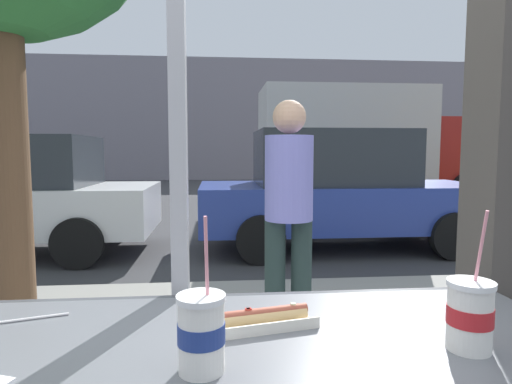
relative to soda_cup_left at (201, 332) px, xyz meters
The scene contains 12 objects.
ground_plane 8.50m from the soda_cup_left, 90.55° to the left, with size 60.00×60.00×0.00m, color #38383A.
sidewalk_strip 2.27m from the soda_cup_left, 92.30° to the left, with size 16.00×2.80×0.15m, color gray.
window_wall 0.82m from the soda_cup_left, 99.15° to the left, with size 2.71×0.20×2.90m.
building_facade_far 22.09m from the soda_cup_left, 90.21° to the left, with size 28.00×1.20×6.15m, color gray.
soda_cup_left is the anchor object (origin of this frame).
soda_cup_right 0.58m from the soda_cup_left, ahead, with size 0.10×0.10×0.31m.
hotdog_tray_far 0.25m from the soda_cup_left, 55.18° to the left, with size 0.29×0.14×0.05m.
loose_straw 0.55m from the soda_cup_left, 146.29° to the left, with size 0.01×0.01×0.19m, color white.
parked_car_white 6.20m from the soda_cup_left, 118.32° to the left, with size 4.23×1.90×1.66m.
parked_car_blue 5.76m from the soda_cup_left, 71.52° to the left, with size 4.17×1.90×1.75m.
box_truck 11.77m from the soda_cup_left, 69.05° to the left, with size 6.24×2.44×3.16m.
pedestrian 2.06m from the soda_cup_left, 75.74° to the left, with size 0.32×0.32×1.63m.
Camera 1 is at (0.11, -1.25, 1.44)m, focal length 30.39 mm.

